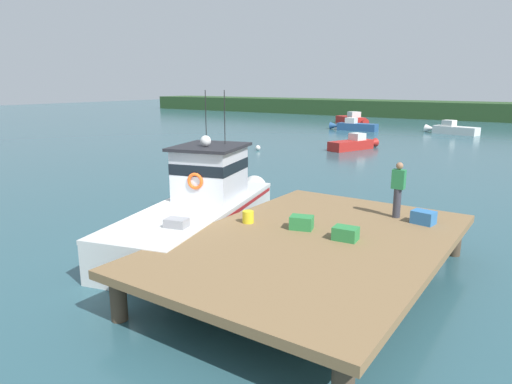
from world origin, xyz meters
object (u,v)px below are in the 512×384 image
(mooring_buoy_outer, at_px, (182,159))
(crate_single_by_cleat, at_px, (302,223))
(mooring_buoy_spare_mooring, at_px, (258,148))
(crate_stack_near_edge, at_px, (423,217))
(deckhand_by_the_boat, at_px, (398,189))
(moored_boat_near_channel, at_px, (352,120))
(main_fishing_boat, at_px, (203,207))
(moored_boat_off_the_point, at_px, (354,144))
(moored_boat_far_right, at_px, (452,129))
(crate_stack_mid_dock, at_px, (346,233))
(moored_boat_far_left, at_px, (354,126))
(bait_bucket, at_px, (248,217))

(mooring_buoy_outer, bearing_deg, crate_single_by_cleat, -37.02)
(mooring_buoy_spare_mooring, bearing_deg, crate_single_by_cleat, -53.23)
(crate_stack_near_edge, xyz_separation_m, deckhand_by_the_boat, (-0.82, 0.19, 0.68))
(moored_boat_near_channel, relative_size, mooring_buoy_outer, 13.40)
(mooring_buoy_spare_mooring, bearing_deg, deckhand_by_the_boat, -45.76)
(main_fishing_boat, height_order, mooring_buoy_outer, main_fishing_boat)
(moored_boat_near_channel, bearing_deg, mooring_buoy_spare_mooring, -83.05)
(moored_boat_off_the_point, relative_size, moored_boat_far_right, 0.89)
(crate_single_by_cleat, relative_size, mooring_buoy_outer, 1.43)
(crate_stack_mid_dock, bearing_deg, deckhand_by_the_boat, 80.99)
(moored_boat_off_the_point, distance_m, moored_boat_far_left, 15.16)
(moored_boat_far_left, bearing_deg, crate_stack_mid_dock, -68.04)
(moored_boat_off_the_point, relative_size, moored_boat_near_channel, 0.88)
(main_fishing_boat, bearing_deg, crate_stack_near_edge, 13.49)
(moored_boat_far_right, xyz_separation_m, moored_boat_near_channel, (-13.00, 5.38, 0.06))
(crate_stack_near_edge, distance_m, moored_boat_far_left, 38.61)
(main_fishing_boat, bearing_deg, mooring_buoy_outer, 135.81)
(moored_boat_far_right, bearing_deg, crate_stack_near_edge, -79.76)
(deckhand_by_the_boat, bearing_deg, moored_boat_near_channel, 114.09)
(crate_single_by_cleat, bearing_deg, moored_boat_far_left, 110.27)
(crate_single_by_cleat, height_order, bait_bucket, crate_single_by_cleat)
(moored_boat_near_channel, distance_m, mooring_buoy_outer, 33.50)
(crate_stack_mid_dock, relative_size, moored_boat_off_the_point, 0.12)
(main_fishing_boat, height_order, moored_boat_off_the_point, main_fishing_boat)
(crate_stack_mid_dock, distance_m, crate_single_by_cleat, 1.35)
(main_fishing_boat, xyz_separation_m, mooring_buoy_spare_mooring, (-9.82, 17.90, -0.81))
(mooring_buoy_outer, bearing_deg, moored_boat_far_right, 68.85)
(crate_single_by_cleat, relative_size, moored_boat_near_channel, 0.11)
(crate_stack_mid_dock, height_order, deckhand_by_the_boat, deckhand_by_the_boat)
(moored_boat_off_the_point, height_order, mooring_buoy_outer, moored_boat_off_the_point)
(main_fishing_boat, bearing_deg, moored_boat_far_right, 90.00)
(bait_bucket, bearing_deg, crate_single_by_cleat, 12.68)
(moored_boat_near_channel, xyz_separation_m, mooring_buoy_spare_mooring, (3.18, -26.07, -0.34))
(crate_single_by_cleat, relative_size, bait_bucket, 1.76)
(moored_boat_off_the_point, bearing_deg, mooring_buoy_spare_mooring, -141.83)
(deckhand_by_the_boat, bearing_deg, moored_boat_off_the_point, 115.27)
(bait_bucket, bearing_deg, crate_stack_near_edge, 33.14)
(crate_stack_mid_dock, xyz_separation_m, bait_bucket, (-2.85, -0.18, 0.00))
(crate_stack_near_edge, distance_m, moored_boat_off_the_point, 23.49)
(bait_bucket, bearing_deg, main_fishing_boat, 157.51)
(moored_boat_far_right, bearing_deg, bait_bucket, -86.27)
(moored_boat_far_right, xyz_separation_m, mooring_buoy_spare_mooring, (-9.82, -20.70, -0.28))
(main_fishing_boat, height_order, deckhand_by_the_boat, main_fishing_boat)
(crate_stack_near_edge, xyz_separation_m, mooring_buoy_outer, (-17.54, 8.94, -1.17))
(crate_stack_mid_dock, xyz_separation_m, moored_boat_near_channel, (-18.44, 44.87, -0.83))
(moored_boat_near_channel, bearing_deg, moored_boat_far_left, -65.81)
(moored_boat_far_left, xyz_separation_m, moored_boat_far_right, (9.67, 2.04, 0.01))
(main_fishing_boat, relative_size, moored_boat_far_right, 1.80)
(moored_boat_far_right, height_order, moored_boat_near_channel, moored_boat_near_channel)
(mooring_buoy_spare_mooring, bearing_deg, moored_boat_far_right, 64.61)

